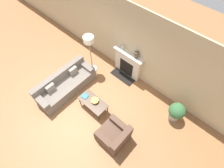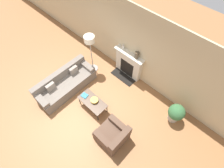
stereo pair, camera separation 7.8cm
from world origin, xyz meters
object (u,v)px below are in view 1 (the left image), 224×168
mantel_vase_center_left (136,55)px  potted_plant (177,112)px  floor_lamp (89,44)px  couch (65,85)px  coffee_table (93,102)px  armchair_near (114,135)px  fireplace (128,64)px  book (85,96)px  bowl (95,101)px  mantel_vase_left (123,47)px

mantel_vase_center_left → potted_plant: 2.31m
floor_lamp → mantel_vase_center_left: (1.48, 0.80, -0.13)m
couch → coffee_table: size_ratio=2.23×
floor_lamp → potted_plant: size_ratio=2.20×
couch → potted_plant: size_ratio=2.96×
armchair_near → potted_plant: (1.02, 1.91, 0.14)m
fireplace → book: bearing=-96.3°
armchair_near → floor_lamp: floor_lamp is taller
fireplace → floor_lamp: (-1.19, -0.79, 0.82)m
couch → floor_lamp: size_ratio=1.34×
coffee_table → bowl: (0.04, 0.06, 0.09)m
book → armchair_near: bearing=-19.6°
book → coffee_table: bearing=-3.7°
fireplace → potted_plant: bearing=-10.4°
floor_lamp → fireplace: bearing=33.6°
bowl → mantel_vase_center_left: bearing=86.5°
couch → armchair_near: bearing=-94.5°
armchair_near → mantel_vase_left: 3.07m
fireplace → book: 2.06m
coffee_table → mantel_vase_left: (-0.45, 2.03, 0.82)m
coffee_table → book: (-0.36, -0.03, 0.05)m
bowl → mantel_vase_center_left: (0.12, 1.97, 0.76)m
fireplace → bowl: 1.96m
fireplace → couch: bearing=-119.1°
armchair_near → potted_plant: armchair_near is taller
fireplace → couch: (-1.20, -2.15, -0.25)m
fireplace → bowl: bearing=-84.9°
mantel_vase_left → mantel_vase_center_left: bearing=0.0°
couch → coffee_table: couch is taller
floor_lamp → mantel_vase_left: floor_lamp is taller
coffee_table → book: size_ratio=4.15×
armchair_near → mantel_vase_center_left: (-1.10, 2.37, 0.94)m
mantel_vase_left → fireplace: bearing=-2.6°
mantel_vase_center_left → floor_lamp: bearing=-151.5°
couch → book: (0.97, 0.11, 0.15)m
armchair_near → floor_lamp: size_ratio=0.50×
fireplace → mantel_vase_left: mantel_vase_left is taller
fireplace → mantel_vase_center_left: (0.29, 0.01, 0.70)m
couch → coffee_table: bearing=-84.0°
bowl → floor_lamp: bearing=139.4°
floor_lamp → mantel_vase_center_left: bearing=28.5°
floor_lamp → armchair_near: bearing=-31.2°
potted_plant → floor_lamp: bearing=-174.5°
fireplace → bowl: (0.17, -1.96, -0.06)m
couch → mantel_vase_left: size_ratio=11.39×
potted_plant → armchair_near: bearing=-118.0°
mantel_vase_center_left → book: bearing=-104.2°
fireplace → mantel_vase_left: size_ratio=6.23×
fireplace → book: size_ratio=5.06×
bowl → book: bowl is taller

